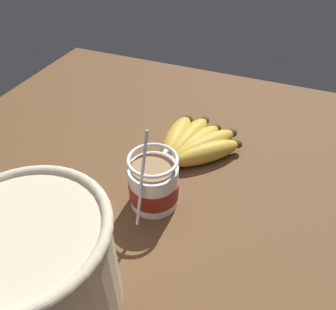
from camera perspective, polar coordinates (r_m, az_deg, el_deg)
name	(u,v)px	position (r cm, az deg, el deg)	size (l,w,h in cm)	color
table	(152,194)	(61.71, -2.83, -6.83)	(99.24, 99.24, 3.48)	brown
coffee_mug	(154,184)	(55.23, -2.46, -5.01)	(14.75, 8.51, 16.47)	silver
banana_bunch	(194,143)	(66.90, 4.47, 2.05)	(18.40, 15.77, 4.54)	#4C381E
woven_basket	(37,268)	(43.44, -21.80, -17.79)	(19.44, 19.44, 16.42)	beige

